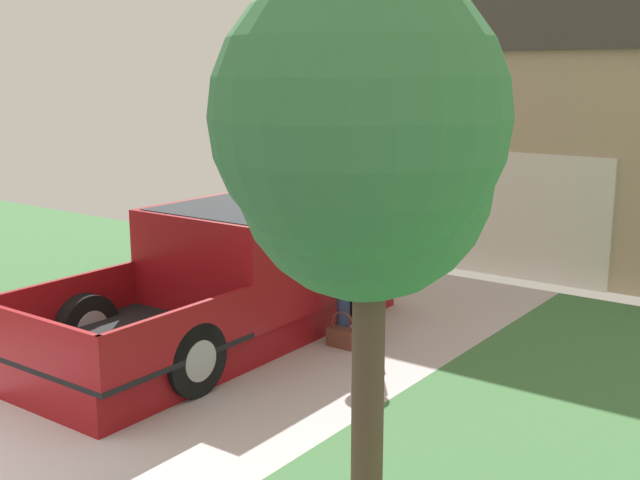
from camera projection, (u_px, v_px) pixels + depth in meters
name	position (u px, v px, depth m)	size (l,w,h in m)	color
pickup_truck	(240.00, 280.00, 10.00)	(2.18, 5.32, 1.67)	maroon
person_with_hat	(358.00, 275.00, 9.65)	(0.52, 0.46, 1.60)	navy
handbag	(342.00, 336.00, 9.69)	(0.37, 0.19, 0.45)	brown
house_with_garage	(519.00, 125.00, 15.28)	(9.00, 5.55, 4.57)	tan
front_yard_tree	(362.00, 145.00, 4.77)	(1.85, 2.00, 3.95)	brown
wheeled_trash_bin	(247.00, 219.00, 14.97)	(0.60, 0.72, 1.08)	navy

